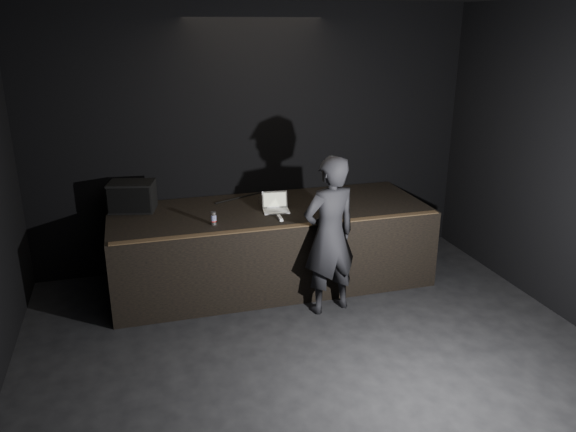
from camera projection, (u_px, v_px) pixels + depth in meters
The scene contains 11 objects.
ground at pixel (347, 409), 4.96m from camera, with size 7.00×7.00×0.00m, color black.
room_walls at pixel (357, 189), 4.30m from camera, with size 6.10×7.10×3.52m.
stage_riser at pixel (271, 245), 7.28m from camera, with size 4.00×1.50×1.00m, color black.
riser_lip at pixel (285, 227), 6.47m from camera, with size 3.92×0.10×0.01m, color brown.
stage_monitor at pixel (132, 196), 7.00m from camera, with size 0.62×0.51×0.36m.
cable at pixel (243, 197), 7.57m from camera, with size 0.02×0.02×0.90m, color black.
laptop at pixel (276, 206), 7.03m from camera, with size 0.35×0.32×0.22m.
beer_can at pixel (214, 218), 6.53m from camera, with size 0.07×0.07×0.15m.
plastic_cup at pixel (261, 200), 7.25m from camera, with size 0.09×0.09×0.11m, color white.
wii_remote at pixel (280, 218), 6.72m from camera, with size 0.04×0.17×0.03m, color white.
person at pixel (330, 236), 6.39m from camera, with size 0.68×0.45×1.87m, color black.
Camera 1 is at (-1.65, -3.83, 3.24)m, focal length 35.00 mm.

